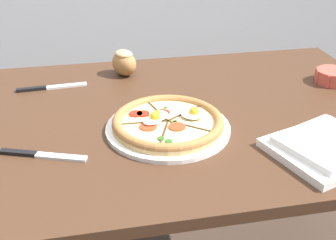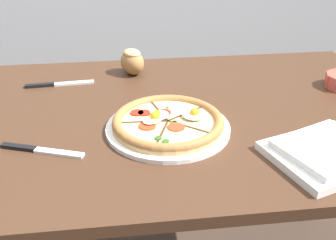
# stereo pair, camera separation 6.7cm
# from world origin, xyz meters

# --- Properties ---
(dining_table) EXTENTS (1.59, 0.89, 0.78)m
(dining_table) POSITION_xyz_m (0.00, 0.00, 0.69)
(dining_table) COLOR #422819
(dining_table) RESTS_ON ground_plane
(pizza) EXTENTS (0.33, 0.33, 0.06)m
(pizza) POSITION_xyz_m (0.07, -0.10, 0.80)
(pizza) COLOR white
(pizza) RESTS_ON dining_table
(ramekin_bowl) EXTENTS (0.12, 0.12, 0.04)m
(ramekin_bowl) POSITION_xyz_m (0.66, 0.11, 0.80)
(ramekin_bowl) COLOR #C64C3D
(ramekin_bowl) RESTS_ON dining_table
(napkin_folded) EXTENTS (0.31, 0.28, 0.04)m
(napkin_folded) POSITION_xyz_m (0.42, -0.28, 0.80)
(napkin_folded) COLOR silver
(napkin_folded) RESTS_ON dining_table
(bread_piece_near) EXTENTS (0.11, 0.12, 0.09)m
(bread_piece_near) POSITION_xyz_m (-0.00, 0.31, 0.83)
(bread_piece_near) COLOR #A3703D
(bread_piece_near) RESTS_ON dining_table
(knife_main) EXTENTS (0.21, 0.09, 0.01)m
(knife_main) POSITION_xyz_m (-0.25, -0.16, 0.78)
(knife_main) COLOR silver
(knife_main) RESTS_ON dining_table
(knife_spare) EXTENTS (0.22, 0.03, 0.01)m
(knife_spare) POSITION_xyz_m (-0.24, 0.24, 0.78)
(knife_spare) COLOR silver
(knife_spare) RESTS_ON dining_table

